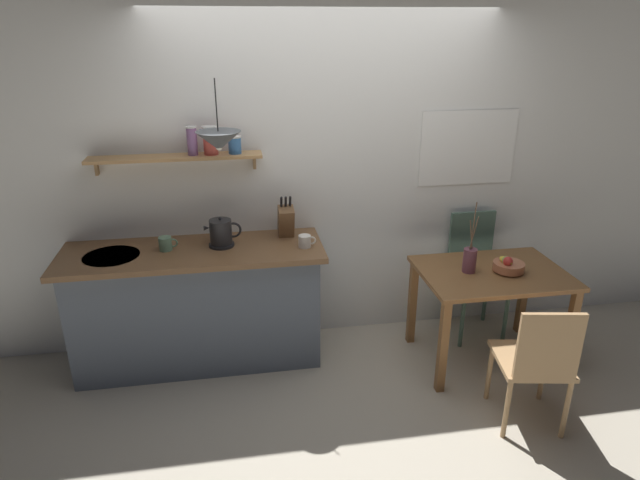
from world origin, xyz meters
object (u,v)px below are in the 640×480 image
Objects in this scene: twig_vase at (470,259)px; coffee_mug_by_sink at (166,244)px; dining_chair_near at (537,360)px; knife_block at (286,221)px; coffee_mug_spare at (305,241)px; pendant_lamp at (219,141)px; dining_chair_far at (474,269)px; electric_kettle at (221,233)px; dining_table at (491,285)px; fruit_bowl at (508,265)px.

twig_vase reaches higher than coffee_mug_by_sink.
dining_chair_near is 2.78× the size of knife_block.
twig_vase is 1.35m from knife_block.
coffee_mug_spare is 0.92m from pendant_lamp.
pendant_lamp is at bearing -173.93° from dining_chair_far.
electric_kettle is (-1.86, 1.11, 0.52)m from dining_chair_near.
dining_table is at bearing -10.54° from electric_kettle.
dining_chair_far is 1.60m from knife_block.
fruit_bowl is at bearing -88.03° from dining_chair_far.
coffee_mug_by_sink reaches higher than dining_table.
twig_vase is at bearing 169.77° from fruit_bowl.
dining_chair_near is 1.22m from dining_chair_far.
knife_block is at bearing 179.68° from dining_chair_far.
dining_table is at bearing -7.28° from pendant_lamp.
electric_kettle reaches higher than dining_chair_near.
dining_chair_near is 2.54m from coffee_mug_by_sink.
electric_kettle is 0.48m from knife_block.
coffee_mug_spare is (-1.43, 0.27, 0.18)m from fruit_bowl.
dining_chair_near is 2.41m from pendant_lamp.
twig_vase is 1.78m from electric_kettle.
electric_kettle is at bearing -167.76° from knife_block.
pendant_lamp is at bearing -153.90° from knife_block.
electric_kettle is at bearing 149.06° from dining_chair_near.
coffee_mug_spare is at bearing -63.52° from knife_block.
pendant_lamp is at bearing 172.72° from dining_table.
dining_chair_far is at bearing 8.51° from coffee_mug_spare.
dining_chair_far reaches higher than dining_chair_near.
dining_chair_near is 3.99× the size of fruit_bowl.
coffee_mug_spare is (0.11, -0.22, -0.08)m from knife_block.
dining_table is 8.24× the size of coffee_mug_spare.
dining_chair_near is 1.69m from coffee_mug_spare.
dining_table is 4.72× the size of fruit_bowl.
dining_chair_near is 6.98× the size of coffee_mug_spare.
coffee_mug_spare is at bearing 169.25° from twig_vase.
pendant_lamp is at bearing -76.26° from electric_kettle.
twig_vase is at bearing -19.15° from knife_block.
electric_kettle is at bearing 168.61° from coffee_mug_spare.
dining_table is 0.77m from dining_chair_near.
electric_kettle is 0.69m from pendant_lamp.
pendant_lamp is (-0.44, -0.22, 0.65)m from knife_block.
dining_chair_far is at bearing 83.71° from dining_chair_near.
dining_chair_near is at bearing -37.97° from coffee_mug_spare.
dining_chair_far is at bearing 2.70° from electric_kettle.
coffee_mug_by_sink is at bearing 173.84° from coffee_mug_spare.
knife_block is at bearing 26.10° from pendant_lamp.
coffee_mug_spare is at bearing -6.16° from coffee_mug_by_sink.
knife_block reaches higher than dining_table.
twig_vase is at bearing -10.75° from coffee_mug_spare.
pendant_lamp is (-0.55, 0.00, 0.73)m from coffee_mug_spare.
fruit_bowl is (0.10, -0.03, 0.16)m from dining_table.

